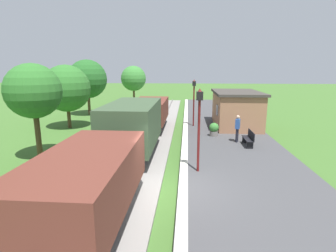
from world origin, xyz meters
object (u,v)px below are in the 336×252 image
at_px(person_waiting, 237,127).
at_px(potted_planter, 214,129).
at_px(freight_train, 133,130).
at_px(lamp_post_far, 194,94).
at_px(tree_trackside_mid, 33,91).
at_px(tree_field_left, 87,79).
at_px(tree_trackside_far, 67,88).
at_px(bench_near_hut, 249,138).
at_px(tree_field_distant, 134,78).
at_px(station_hut, 236,109).
at_px(lamp_post_near, 199,115).

bearing_deg(person_waiting, potted_planter, -25.76).
bearing_deg(freight_train, lamp_post_far, 64.41).
distance_m(tree_trackside_mid, tree_field_left, 13.97).
distance_m(potted_planter, tree_trackside_mid, 11.15).
xyz_separation_m(person_waiting, lamp_post_far, (-2.63, 4.60, 1.62)).
bearing_deg(freight_train, tree_trackside_far, 134.72).
distance_m(bench_near_hut, person_waiting, 1.09).
bearing_deg(tree_field_left, lamp_post_far, -28.51).
bearing_deg(tree_field_distant, lamp_post_far, -62.13).
relative_size(tree_trackside_far, tree_field_left, 0.89).
relative_size(freight_train, tree_field_distant, 3.74).
relative_size(bench_near_hut, tree_trackside_mid, 0.30).
bearing_deg(bench_near_hut, tree_trackside_mid, -167.97).
xyz_separation_m(bench_near_hut, tree_field_distant, (-11.04, 20.27, 2.76)).
xyz_separation_m(station_hut, bench_near_hut, (-0.19, -5.65, -0.93)).
distance_m(freight_train, tree_field_distant, 22.54).
distance_m(freight_train, person_waiting, 6.58).
height_order(freight_train, station_hut, station_hut).
distance_m(tree_trackside_mid, tree_trackside_far, 7.74).
bearing_deg(tree_trackside_far, lamp_post_near, -42.32).
xyz_separation_m(station_hut, lamp_post_far, (-3.37, -0.23, 1.15)).
height_order(station_hut, person_waiting, station_hut).
relative_size(bench_near_hut, person_waiting, 0.88).
bearing_deg(station_hut, tree_trackside_far, -177.52).
xyz_separation_m(station_hut, tree_field_distant, (-11.23, 14.62, 1.83)).
relative_size(person_waiting, tree_trackside_far, 0.34).
height_order(lamp_post_near, tree_trackside_mid, tree_trackside_mid).
distance_m(bench_near_hut, tree_field_distant, 23.24).
bearing_deg(potted_planter, tree_trackside_far, 166.10).
distance_m(tree_field_left, tree_field_distant, 9.46).
bearing_deg(lamp_post_far, lamp_post_near, -90.00).
distance_m(tree_trackside_mid, tree_field_distant, 22.74).
distance_m(station_hut, lamp_post_far, 3.57).
xyz_separation_m(station_hut, person_waiting, (-0.75, -4.84, -0.47)).
bearing_deg(tree_trackside_far, potted_planter, -13.90).
height_order(tree_trackside_far, tree_field_distant, tree_field_distant).
bearing_deg(person_waiting, tree_trackside_far, 3.10).
bearing_deg(freight_train, tree_trackside_mid, -171.71).
bearing_deg(station_hut, potted_planter, -120.80).
relative_size(person_waiting, tree_trackside_mid, 0.34).
xyz_separation_m(lamp_post_far, tree_trackside_mid, (-8.37, -7.88, 0.82)).
bearing_deg(tree_field_left, station_hut, -21.69).
relative_size(potted_planter, tree_trackside_far, 0.18).
relative_size(station_hut, lamp_post_near, 1.57).
xyz_separation_m(station_hut, tree_trackside_mid, (-11.74, -8.11, 1.97)).
xyz_separation_m(tree_trackside_mid, tree_field_distant, (0.51, 22.73, -0.13)).
xyz_separation_m(freight_train, tree_field_distant, (-4.43, 22.01, 1.98)).
relative_size(bench_near_hut, lamp_post_near, 0.41).
relative_size(potted_planter, tree_field_distant, 0.18).
bearing_deg(bench_near_hut, tree_field_left, 141.11).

